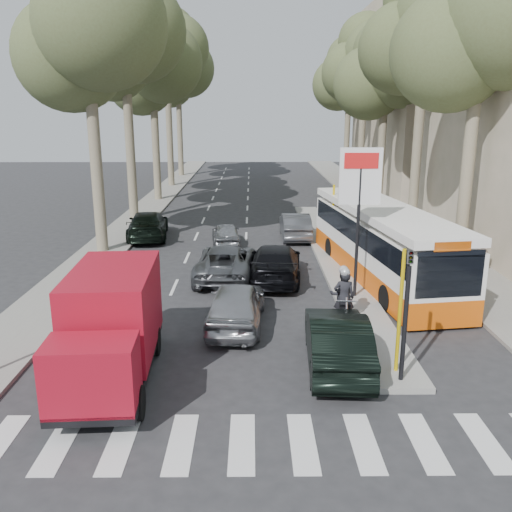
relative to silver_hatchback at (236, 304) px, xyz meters
The scene contains 29 objects.
ground 2.83m from the silver_hatchback, 66.23° to the right, with size 120.00×120.00×0.00m, color #28282B.
sidewalk_right 24.51m from the silver_hatchback, 66.68° to the left, with size 3.20×70.00×0.12m, color gray.
median_left 26.43m from the silver_hatchback, 105.14° to the left, with size 2.40×64.00×0.12m, color gray.
traffic_island 9.57m from the silver_hatchback, 62.91° to the left, with size 1.50×26.00×0.16m, color gray.
building_far 36.34m from the silver_hatchback, 62.21° to the left, with size 11.00×20.00×16.00m, color #B7A88E.
billboard 5.83m from the silver_hatchback, 29.90° to the left, with size 1.50×12.10×5.60m.
traffic_light_island 6.16m from the silver_hatchback, 42.58° to the right, with size 0.16×0.41×3.60m.
tree_l_a 15.21m from the silver_hatchback, 125.16° to the left, with size 7.40×7.20×14.10m.
tree_l_b 21.55m from the silver_hatchback, 111.32° to the left, with size 7.40×7.20×14.88m.
tree_l_c 28.05m from the silver_hatchback, 104.60° to the left, with size 7.40×7.20×13.71m.
tree_l_d 36.02m from the silver_hatchback, 101.39° to the left, with size 7.40×7.20×15.66m.
tree_l_e 43.34m from the silver_hatchback, 99.38° to the left, with size 7.40×7.20×14.49m.
tree_r_a 15.98m from the silver_hatchback, 36.67° to the left, with size 7.40×7.20×14.10m.
tree_r_b 21.55m from the silver_hatchback, 56.52° to the left, with size 7.40×7.20×15.27m.
tree_r_c 27.21m from the silver_hatchback, 66.79° to the left, with size 7.40×7.20×13.32m.
tree_r_d 34.80m from the silver_hatchback, 72.07° to the left, with size 7.40×7.20×14.88m.
tree_r_e 42.06m from the silver_hatchback, 75.39° to the left, with size 7.40×7.20×14.10m.
silver_hatchback is the anchor object (origin of this frame).
dark_hatchback 4.04m from the silver_hatchback, 44.97° to the right, with size 1.60×4.59×1.51m, color black.
queue_car_a 5.31m from the silver_hatchback, 96.32° to the left, with size 2.32×5.02×1.40m, color #505358.
queue_car_b 5.22m from the silver_hatchback, 73.41° to the left, with size 2.07×5.08×1.47m, color black.
queue_car_c 11.01m from the silver_hatchback, 94.36° to the left, with size 1.39×3.46×1.18m, color gray.
queue_car_d 12.83m from the silver_hatchback, 76.94° to the left, with size 1.49×4.28×1.41m, color #4C4E53.
queue_car_e 13.63m from the silver_hatchback, 112.44° to the left, with size 2.08×5.11×1.48m, color black.
red_truck 4.83m from the silver_hatchback, 130.68° to the right, with size 2.33×5.48×2.87m.
city_bus 7.90m from the silver_hatchback, 41.24° to the left, with size 4.08×11.85×3.06m.
motorcycle 3.52m from the silver_hatchback, ahead, with size 0.87×2.37×2.01m.
pedestrian_near 11.73m from the silver_hatchback, 44.92° to the left, with size 1.08×0.53×1.85m, color #3A2F47.
pedestrian_far 11.48m from the silver_hatchback, 27.58° to the left, with size 1.02×0.45×1.59m, color #6F5E53.
Camera 1 is at (-0.58, -14.10, 6.88)m, focal length 38.00 mm.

